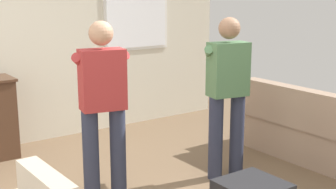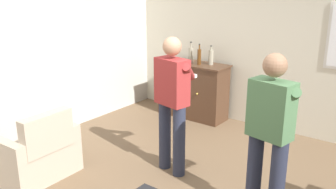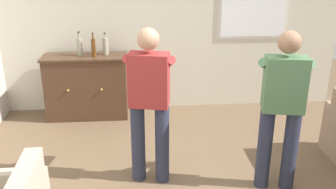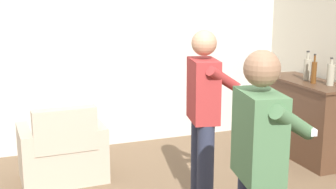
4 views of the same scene
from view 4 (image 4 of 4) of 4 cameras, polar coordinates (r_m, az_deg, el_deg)
wall_side_left at (r=6.01m, az=-9.14°, el=6.66°), size 0.12×5.20×2.80m
armchair at (r=5.17m, az=-12.68°, el=-7.16°), size 0.67×0.90×0.85m
sideboard_cabinet at (r=5.92m, az=16.48°, el=-2.91°), size 1.23×0.49×0.95m
bottle_wine_green at (r=5.65m, az=17.35°, el=2.64°), size 0.06×0.06×0.34m
bottle_liquor_amber at (r=5.59m, az=19.21°, el=2.35°), size 0.08×0.08×0.32m
bottle_spirits_clear at (r=5.84m, az=16.59°, el=3.04°), size 0.08×0.08×0.35m
person_standing_left at (r=4.16m, az=4.43°, el=-2.41°), size 0.55×0.51×1.68m
person_standing_right at (r=2.96m, az=11.06°, el=-9.02°), size 0.55×0.51×1.68m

